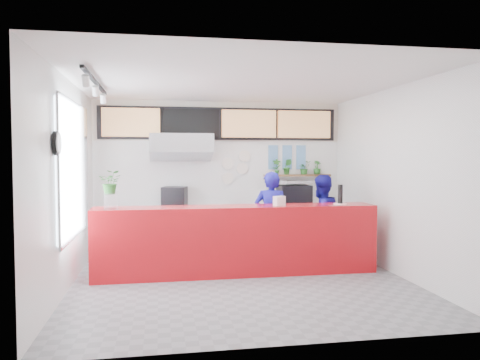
# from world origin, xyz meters

# --- Properties ---
(floor) EXTENTS (5.00, 5.00, 0.00)m
(floor) POSITION_xyz_m (0.00, 0.00, 0.00)
(floor) COLOR slate
(floor) RESTS_ON ground
(ceiling) EXTENTS (5.00, 5.00, 0.00)m
(ceiling) POSITION_xyz_m (0.00, 0.00, 3.00)
(ceiling) COLOR silver
(wall_back) EXTENTS (5.00, 0.00, 5.00)m
(wall_back) POSITION_xyz_m (0.00, 2.50, 1.50)
(wall_back) COLOR white
(wall_back) RESTS_ON ground
(wall_left) EXTENTS (0.00, 5.00, 5.00)m
(wall_left) POSITION_xyz_m (-2.50, 0.00, 1.50)
(wall_left) COLOR white
(wall_left) RESTS_ON ground
(wall_right) EXTENTS (0.00, 5.00, 5.00)m
(wall_right) POSITION_xyz_m (2.50, 0.00, 1.50)
(wall_right) COLOR white
(wall_right) RESTS_ON ground
(service_counter) EXTENTS (4.50, 0.60, 1.10)m
(service_counter) POSITION_xyz_m (0.00, 0.40, 0.55)
(service_counter) COLOR #B30C13
(service_counter) RESTS_ON ground
(cream_band) EXTENTS (5.00, 0.02, 0.80)m
(cream_band) POSITION_xyz_m (0.00, 2.49, 2.60)
(cream_band) COLOR beige
(cream_band) RESTS_ON wall_back
(prep_bench) EXTENTS (1.80, 0.60, 0.90)m
(prep_bench) POSITION_xyz_m (-0.80, 2.20, 0.45)
(prep_bench) COLOR #B2B5BA
(prep_bench) RESTS_ON ground
(panini_oven) EXTENTS (0.53, 0.53, 0.40)m
(panini_oven) POSITION_xyz_m (-0.93, 2.20, 1.10)
(panini_oven) COLOR black
(panini_oven) RESTS_ON prep_bench
(extraction_hood) EXTENTS (1.20, 0.70, 0.35)m
(extraction_hood) POSITION_xyz_m (-0.80, 2.15, 2.15)
(extraction_hood) COLOR #B2B5BA
(extraction_hood) RESTS_ON ceiling
(hood_lip) EXTENTS (1.20, 0.69, 0.31)m
(hood_lip) POSITION_xyz_m (-0.80, 2.15, 1.95)
(hood_lip) COLOR #B2B5BA
(hood_lip) RESTS_ON ceiling
(right_bench) EXTENTS (1.80, 0.60, 0.90)m
(right_bench) POSITION_xyz_m (1.50, 2.20, 0.45)
(right_bench) COLOR #B2B5BA
(right_bench) RESTS_ON ground
(espresso_machine) EXTENTS (0.65, 0.47, 0.41)m
(espresso_machine) POSITION_xyz_m (1.47, 2.20, 1.10)
(espresso_machine) COLOR black
(espresso_machine) RESTS_ON right_bench
(espresso_tray) EXTENTS (0.68, 0.55, 0.06)m
(espresso_tray) POSITION_xyz_m (1.47, 2.20, 1.38)
(espresso_tray) COLOR #ACAEB3
(espresso_tray) RESTS_ON espresso_machine
(herb_shelf) EXTENTS (1.40, 0.18, 0.04)m
(herb_shelf) POSITION_xyz_m (1.60, 2.40, 1.50)
(herb_shelf) COLOR brown
(herb_shelf) RESTS_ON wall_back
(menu_board_far_left) EXTENTS (1.10, 0.10, 0.55)m
(menu_board_far_left) POSITION_xyz_m (-1.75, 2.38, 2.55)
(menu_board_far_left) COLOR tan
(menu_board_far_left) RESTS_ON wall_back
(menu_board_mid_left) EXTENTS (1.10, 0.10, 0.55)m
(menu_board_mid_left) POSITION_xyz_m (-0.59, 2.38, 2.55)
(menu_board_mid_left) COLOR black
(menu_board_mid_left) RESTS_ON wall_back
(menu_board_mid_right) EXTENTS (1.10, 0.10, 0.55)m
(menu_board_mid_right) POSITION_xyz_m (0.57, 2.38, 2.55)
(menu_board_mid_right) COLOR tan
(menu_board_mid_right) RESTS_ON wall_back
(menu_board_far_right) EXTENTS (1.10, 0.10, 0.55)m
(menu_board_far_right) POSITION_xyz_m (1.73, 2.38, 2.55)
(menu_board_far_right) COLOR tan
(menu_board_far_right) RESTS_ON wall_back
(soffit) EXTENTS (4.80, 0.04, 0.65)m
(soffit) POSITION_xyz_m (0.00, 2.46, 2.55)
(soffit) COLOR black
(soffit) RESTS_ON wall_back
(window_pane) EXTENTS (0.04, 2.20, 1.90)m
(window_pane) POSITION_xyz_m (-2.47, 0.30, 1.70)
(window_pane) COLOR silver
(window_pane) RESTS_ON wall_left
(window_frame) EXTENTS (0.03, 2.30, 2.00)m
(window_frame) POSITION_xyz_m (-2.45, 0.30, 1.70)
(window_frame) COLOR #B2B5BA
(window_frame) RESTS_ON wall_left
(wall_clock_rim) EXTENTS (0.05, 0.30, 0.30)m
(wall_clock_rim) POSITION_xyz_m (-2.46, -0.90, 2.05)
(wall_clock_rim) COLOR black
(wall_clock_rim) RESTS_ON wall_left
(wall_clock_face) EXTENTS (0.02, 0.26, 0.26)m
(wall_clock_face) POSITION_xyz_m (-2.43, -0.90, 2.05)
(wall_clock_face) COLOR white
(wall_clock_face) RESTS_ON wall_left
(track_rail) EXTENTS (0.05, 2.40, 0.04)m
(track_rail) POSITION_xyz_m (-2.10, 0.00, 2.94)
(track_rail) COLOR black
(track_rail) RESTS_ON ceiling
(dec_plate_a) EXTENTS (0.24, 0.03, 0.24)m
(dec_plate_a) POSITION_xyz_m (0.15, 2.47, 1.75)
(dec_plate_a) COLOR silver
(dec_plate_a) RESTS_ON wall_back
(dec_plate_b) EXTENTS (0.24, 0.03, 0.24)m
(dec_plate_b) POSITION_xyz_m (0.45, 2.47, 1.65)
(dec_plate_b) COLOR silver
(dec_plate_b) RESTS_ON wall_back
(dec_plate_c) EXTENTS (0.24, 0.03, 0.24)m
(dec_plate_c) POSITION_xyz_m (0.15, 2.47, 1.45)
(dec_plate_c) COLOR silver
(dec_plate_c) RESTS_ON wall_back
(dec_plate_d) EXTENTS (0.24, 0.03, 0.24)m
(dec_plate_d) POSITION_xyz_m (0.50, 2.47, 1.90)
(dec_plate_d) COLOR silver
(dec_plate_d) RESTS_ON wall_back
(photo_frame_a) EXTENTS (0.20, 0.02, 0.25)m
(photo_frame_a) POSITION_xyz_m (1.10, 2.48, 2.00)
(photo_frame_a) COLOR #598CBF
(photo_frame_a) RESTS_ON wall_back
(photo_frame_b) EXTENTS (0.20, 0.02, 0.25)m
(photo_frame_b) POSITION_xyz_m (1.40, 2.48, 2.00)
(photo_frame_b) COLOR #598CBF
(photo_frame_b) RESTS_ON wall_back
(photo_frame_c) EXTENTS (0.20, 0.02, 0.25)m
(photo_frame_c) POSITION_xyz_m (1.70, 2.48, 2.00)
(photo_frame_c) COLOR #598CBF
(photo_frame_c) RESTS_ON wall_back
(photo_frame_d) EXTENTS (0.20, 0.02, 0.25)m
(photo_frame_d) POSITION_xyz_m (1.10, 2.48, 1.75)
(photo_frame_d) COLOR #598CBF
(photo_frame_d) RESTS_ON wall_back
(photo_frame_e) EXTENTS (0.20, 0.02, 0.25)m
(photo_frame_e) POSITION_xyz_m (1.40, 2.48, 1.75)
(photo_frame_e) COLOR #598CBF
(photo_frame_e) RESTS_ON wall_back
(photo_frame_f) EXTENTS (0.20, 0.02, 0.25)m
(photo_frame_f) POSITION_xyz_m (1.70, 2.48, 1.75)
(photo_frame_f) COLOR #598CBF
(photo_frame_f) RESTS_ON wall_back
(staff_center) EXTENTS (0.70, 0.59, 1.63)m
(staff_center) POSITION_xyz_m (0.69, 0.93, 0.82)
(staff_center) COLOR navy
(staff_center) RESTS_ON ground
(staff_right) EXTENTS (0.92, 0.83, 1.57)m
(staff_right) POSITION_xyz_m (1.61, 0.98, 0.78)
(staff_right) COLOR navy
(staff_right) RESTS_ON ground
(herb_a) EXTENTS (0.19, 0.15, 0.33)m
(herb_a) POSITION_xyz_m (1.16, 2.40, 1.68)
(herb_a) COLOR #256222
(herb_a) RESTS_ON herb_shelf
(herb_b) EXTENTS (0.22, 0.20, 0.32)m
(herb_b) POSITION_xyz_m (1.39, 2.40, 1.68)
(herb_b) COLOR #256222
(herb_b) RESTS_ON herb_shelf
(herb_c) EXTENTS (0.30, 0.28, 0.27)m
(herb_c) POSITION_xyz_m (1.75, 2.40, 1.66)
(herb_c) COLOR #256222
(herb_c) RESTS_ON herb_shelf
(herb_d) EXTENTS (0.19, 0.18, 0.29)m
(herb_d) POSITION_xyz_m (2.03, 2.40, 1.66)
(herb_d) COLOR #256222
(herb_d) RESTS_ON herb_shelf
(glass_vase) EXTENTS (0.26, 0.26, 0.25)m
(glass_vase) POSITION_xyz_m (-1.94, 0.33, 1.23)
(glass_vase) COLOR silver
(glass_vase) RESTS_ON service_counter
(basil_vase) EXTENTS (0.34, 0.30, 0.36)m
(basil_vase) POSITION_xyz_m (-1.94, 0.33, 1.50)
(basil_vase) COLOR #256222
(basil_vase) RESTS_ON glass_vase
(napkin_holder) EXTENTS (0.21, 0.17, 0.15)m
(napkin_holder) POSITION_xyz_m (0.68, 0.34, 1.18)
(napkin_holder) COLOR silver
(napkin_holder) RESTS_ON service_counter
(white_plate) EXTENTS (0.27, 0.27, 0.02)m
(white_plate) POSITION_xyz_m (1.72, 0.36, 1.11)
(white_plate) COLOR silver
(white_plate) RESTS_ON service_counter
(pepper_mill) EXTENTS (0.08, 0.08, 0.31)m
(pepper_mill) POSITION_xyz_m (1.72, 0.36, 1.27)
(pepper_mill) COLOR black
(pepper_mill) RESTS_ON white_plate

